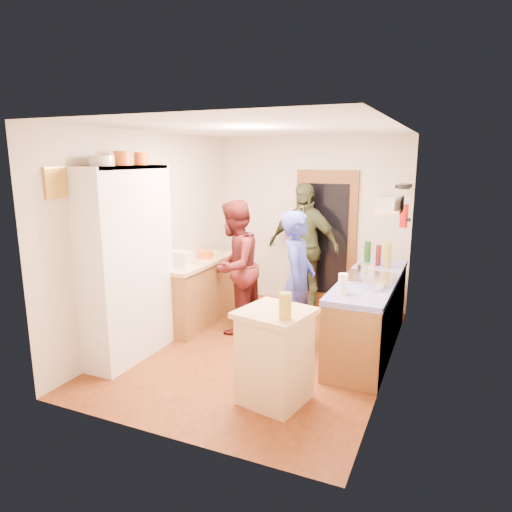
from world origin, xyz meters
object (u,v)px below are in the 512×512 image
Objects in this scene: person_hob at (300,282)px; person_left at (238,266)px; right_counter_base at (369,316)px; island_base at (275,359)px; hutch_body at (128,264)px; person_back at (304,247)px.

person_hob is 1.01m from person_left.
island_base is (-0.59, -1.59, 0.01)m from right_counter_base.
person_back is at bearing 61.90° from hutch_body.
hutch_body reaches higher than person_back.
person_hob is 0.87× the size of person_back.
island_base is 2.85m from person_back.
island_base is 0.45× the size of person_back.
right_counter_base is at bearing 27.47° from hutch_body.
island_base is 0.51× the size of person_hob.
hutch_body is at bearing 110.11° from person_hob.
person_left is at bearing 63.39° from person_hob.
person_hob is (-0.17, 1.24, 0.41)m from island_base.
island_base is 1.32m from person_hob.
person_left is at bearing -108.21° from person_back.
hutch_body reaches higher than right_counter_base.
person_left is (-1.13, 1.55, 0.45)m from island_base.
person_left is 0.91× the size of person_back.
island_base reaches higher than right_counter_base.
person_left is 1.29m from person_back.
person_back is (0.53, 1.18, 0.09)m from person_left.
person_left is at bearing 58.49° from hutch_body.
island_base is at bearing -71.55° from person_back.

